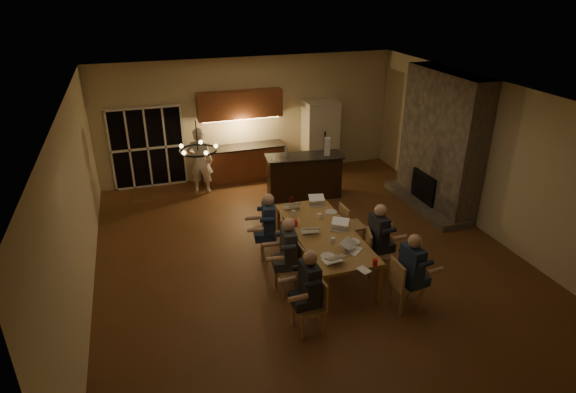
# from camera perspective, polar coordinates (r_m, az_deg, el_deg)

# --- Properties ---
(floor) EXTENTS (9.00, 9.00, 0.00)m
(floor) POSITION_cam_1_polar(r_m,az_deg,el_deg) (9.69, 2.16, -6.83)
(floor) COLOR brown
(floor) RESTS_ON ground
(back_wall) EXTENTS (8.00, 0.04, 3.20)m
(back_wall) POSITION_cam_1_polar(r_m,az_deg,el_deg) (13.05, -4.59, 9.27)
(back_wall) COLOR beige
(back_wall) RESTS_ON ground
(left_wall) EXTENTS (0.04, 9.00, 3.20)m
(left_wall) POSITION_cam_1_polar(r_m,az_deg,el_deg) (8.55, -23.89, -1.47)
(left_wall) COLOR beige
(left_wall) RESTS_ON ground
(right_wall) EXTENTS (0.04, 9.00, 3.20)m
(right_wall) POSITION_cam_1_polar(r_m,az_deg,el_deg) (10.93, 22.59, 4.30)
(right_wall) COLOR beige
(right_wall) RESTS_ON ground
(ceiling) EXTENTS (8.00, 9.00, 0.04)m
(ceiling) POSITION_cam_1_polar(r_m,az_deg,el_deg) (8.46, 2.52, 12.09)
(ceiling) COLOR white
(ceiling) RESTS_ON back_wall
(french_doors) EXTENTS (1.86, 0.08, 2.10)m
(french_doors) POSITION_cam_1_polar(r_m,az_deg,el_deg) (12.85, -16.28, 5.51)
(french_doors) COLOR black
(french_doors) RESTS_ON ground
(fireplace) EXTENTS (0.58, 2.50, 3.20)m
(fireplace) POSITION_cam_1_polar(r_m,az_deg,el_deg) (11.63, 17.69, 6.20)
(fireplace) COLOR #6B6054
(fireplace) RESTS_ON ground
(kitchenette) EXTENTS (2.24, 0.68, 2.40)m
(kitchenette) POSITION_cam_1_polar(r_m,az_deg,el_deg) (12.81, -5.50, 7.05)
(kitchenette) COLOR brown
(kitchenette) RESTS_ON ground
(refrigerator) EXTENTS (0.90, 0.68, 2.00)m
(refrigerator) POSITION_cam_1_polar(r_m,az_deg,el_deg) (13.44, 3.83, 7.07)
(refrigerator) COLOR beige
(refrigerator) RESTS_ON ground
(dining_table) EXTENTS (1.10, 2.71, 0.75)m
(dining_table) POSITION_cam_1_polar(r_m,az_deg,el_deg) (9.15, 4.23, -6.19)
(dining_table) COLOR #A17340
(dining_table) RESTS_ON ground
(bar_island) EXTENTS (1.95, 0.91, 1.08)m
(bar_island) POSITION_cam_1_polar(r_m,az_deg,el_deg) (11.92, 1.91, 2.42)
(bar_island) COLOR black
(bar_island) RESTS_ON ground
(chair_left_near) EXTENTS (0.46, 0.46, 0.89)m
(chair_left_near) POSITION_cam_1_polar(r_m,az_deg,el_deg) (7.59, 2.49, -12.83)
(chair_left_near) COLOR tan
(chair_left_near) RESTS_ON ground
(chair_left_mid) EXTENTS (0.46, 0.46, 0.89)m
(chair_left_mid) POSITION_cam_1_polar(r_m,az_deg,el_deg) (8.41, 0.13, -8.62)
(chair_left_mid) COLOR tan
(chair_left_mid) RESTS_ON ground
(chair_left_far) EXTENTS (0.54, 0.54, 0.89)m
(chair_left_far) POSITION_cam_1_polar(r_m,az_deg,el_deg) (9.40, -2.00, -4.75)
(chair_left_far) COLOR tan
(chair_left_far) RESTS_ON ground
(chair_right_near) EXTENTS (0.44, 0.44, 0.89)m
(chair_right_near) POSITION_cam_1_polar(r_m,az_deg,el_deg) (8.29, 13.88, -9.99)
(chair_right_near) COLOR tan
(chair_right_near) RESTS_ON ground
(chair_right_mid) EXTENTS (0.55, 0.55, 0.89)m
(chair_right_mid) POSITION_cam_1_polar(r_m,az_deg,el_deg) (9.02, 10.71, -6.57)
(chair_right_mid) COLOR tan
(chair_right_mid) RESTS_ON ground
(chair_right_far) EXTENTS (0.45, 0.45, 0.89)m
(chair_right_far) POSITION_cam_1_polar(r_m,az_deg,el_deg) (9.90, 7.64, -3.35)
(chair_right_far) COLOR tan
(chair_right_far) RESTS_ON ground
(person_left_near) EXTENTS (0.62, 0.62, 1.38)m
(person_left_near) POSITION_cam_1_polar(r_m,az_deg,el_deg) (7.50, 2.55, -11.00)
(person_left_near) COLOR #202329
(person_left_near) RESTS_ON ground
(person_right_near) EXTENTS (0.67, 0.67, 1.38)m
(person_right_near) POSITION_cam_1_polar(r_m,az_deg,el_deg) (8.14, 14.36, -8.67)
(person_right_near) COLOR navy
(person_right_near) RESTS_ON ground
(person_left_mid) EXTENTS (0.66, 0.66, 1.38)m
(person_left_mid) POSITION_cam_1_polar(r_m,az_deg,el_deg) (8.36, 0.09, -6.84)
(person_left_mid) COLOR #3A4045
(person_left_mid) RESTS_ON ground
(person_right_mid) EXTENTS (0.63, 0.63, 1.38)m
(person_right_mid) POSITION_cam_1_polar(r_m,az_deg,el_deg) (8.97, 10.61, -4.94)
(person_right_mid) COLOR #202329
(person_right_mid) RESTS_ON ground
(person_left_far) EXTENTS (0.69, 0.69, 1.38)m
(person_left_far) POSITION_cam_1_polar(r_m,az_deg,el_deg) (9.23, -2.29, -3.60)
(person_left_far) COLOR navy
(person_left_far) RESTS_ON ground
(standing_person) EXTENTS (0.72, 0.58, 1.71)m
(standing_person) POSITION_cam_1_polar(r_m,az_deg,el_deg) (12.24, -10.38, 4.20)
(standing_person) COLOR white
(standing_person) RESTS_ON ground
(chandelier) EXTENTS (0.56, 0.56, 0.03)m
(chandelier) POSITION_cam_1_polar(r_m,az_deg,el_deg) (7.15, -10.64, 5.39)
(chandelier) COLOR black
(chandelier) RESTS_ON ceiling
(laptop_a) EXTENTS (0.36, 0.32, 0.23)m
(laptop_a) POSITION_cam_1_polar(r_m,az_deg,el_deg) (8.04, 5.29, -6.92)
(laptop_a) COLOR silver
(laptop_a) RESTS_ON dining_table
(laptop_b) EXTENTS (0.42, 0.42, 0.23)m
(laptop_b) POSITION_cam_1_polar(r_m,az_deg,el_deg) (8.35, 7.84, -5.77)
(laptop_b) COLOR silver
(laptop_b) RESTS_ON dining_table
(laptop_c) EXTENTS (0.37, 0.34, 0.23)m
(laptop_c) POSITION_cam_1_polar(r_m,az_deg,el_deg) (8.89, 2.60, -3.52)
(laptop_c) COLOR silver
(laptop_c) RESTS_ON dining_table
(laptop_d) EXTENTS (0.42, 0.41, 0.23)m
(laptop_d) POSITION_cam_1_polar(r_m,az_deg,el_deg) (8.99, 6.13, -3.32)
(laptop_d) COLOR silver
(laptop_d) RESTS_ON dining_table
(laptop_e) EXTENTS (0.35, 0.32, 0.23)m
(laptop_e) POSITION_cam_1_polar(r_m,az_deg,el_deg) (9.80, 0.39, -0.66)
(laptop_e) COLOR silver
(laptop_e) RESTS_ON dining_table
(laptop_f) EXTENTS (0.37, 0.34, 0.23)m
(laptop_f) POSITION_cam_1_polar(r_m,az_deg,el_deg) (9.90, 3.49, -0.43)
(laptop_f) COLOR silver
(laptop_f) RESTS_ON dining_table
(mug_front) EXTENTS (0.08, 0.08, 0.10)m
(mug_front) POSITION_cam_1_polar(r_m,az_deg,el_deg) (8.59, 5.35, -5.19)
(mug_front) COLOR silver
(mug_front) RESTS_ON dining_table
(mug_mid) EXTENTS (0.09, 0.09, 0.10)m
(mug_mid) POSITION_cam_1_polar(r_m,az_deg,el_deg) (9.40, 3.78, -2.33)
(mug_mid) COLOR silver
(mug_mid) RESTS_ON dining_table
(mug_back) EXTENTS (0.07, 0.07, 0.10)m
(mug_back) POSITION_cam_1_polar(r_m,az_deg,el_deg) (9.50, 0.64, -1.95)
(mug_back) COLOR silver
(mug_back) RESTS_ON dining_table
(redcup_near) EXTENTS (0.08, 0.08, 0.12)m
(redcup_near) POSITION_cam_1_polar(r_m,az_deg,el_deg) (8.05, 10.28, -7.65)
(redcup_near) COLOR red
(redcup_near) RESTS_ON dining_table
(redcup_mid) EXTENTS (0.09, 0.09, 0.12)m
(redcup_mid) POSITION_cam_1_polar(r_m,az_deg,el_deg) (9.09, 0.84, -3.19)
(redcup_mid) COLOR red
(redcup_mid) RESTS_ON dining_table
(can_silver) EXTENTS (0.07, 0.07, 0.12)m
(can_silver) POSITION_cam_1_polar(r_m,az_deg,el_deg) (8.35, 6.96, -6.11)
(can_silver) COLOR #B2B2B7
(can_silver) RESTS_ON dining_table
(can_cola) EXTENTS (0.07, 0.07, 0.12)m
(can_cola) POSITION_cam_1_polar(r_m,az_deg,el_deg) (10.04, 0.42, -0.36)
(can_cola) COLOR #3F0F0C
(can_cola) RESTS_ON dining_table
(can_right) EXTENTS (0.07, 0.07, 0.12)m
(can_right) POSITION_cam_1_polar(r_m,az_deg,el_deg) (9.28, 6.18, -2.74)
(can_right) COLOR #B2B2B7
(can_right) RESTS_ON dining_table
(plate_near) EXTENTS (0.25, 0.25, 0.02)m
(plate_near) POSITION_cam_1_polar(r_m,az_deg,el_deg) (8.66, 7.73, -5.34)
(plate_near) COLOR silver
(plate_near) RESTS_ON dining_table
(plate_left) EXTENTS (0.25, 0.25, 0.02)m
(plate_left) POSITION_cam_1_polar(r_m,az_deg,el_deg) (8.20, 4.73, -7.08)
(plate_left) COLOR silver
(plate_left) RESTS_ON dining_table
(plate_far) EXTENTS (0.25, 0.25, 0.02)m
(plate_far) POSITION_cam_1_polar(r_m,az_deg,el_deg) (9.67, 5.12, -1.84)
(plate_far) COLOR silver
(plate_far) RESTS_ON dining_table
(notepad) EXTENTS (0.21, 0.26, 0.01)m
(notepad) POSITION_cam_1_polar(r_m,az_deg,el_deg) (7.92, 8.98, -8.61)
(notepad) COLOR white
(notepad) RESTS_ON dining_table
(bar_bottle) EXTENTS (0.07, 0.07, 0.24)m
(bar_bottle) POSITION_cam_1_polar(r_m,az_deg,el_deg) (11.63, -0.20, 5.32)
(bar_bottle) COLOR #99999E
(bar_bottle) RESTS_ON bar_island
(bar_blender) EXTENTS (0.19, 0.19, 0.44)m
(bar_blender) POSITION_cam_1_polar(r_m,az_deg,el_deg) (11.74, 4.68, 5.94)
(bar_blender) COLOR silver
(bar_blender) RESTS_ON bar_island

